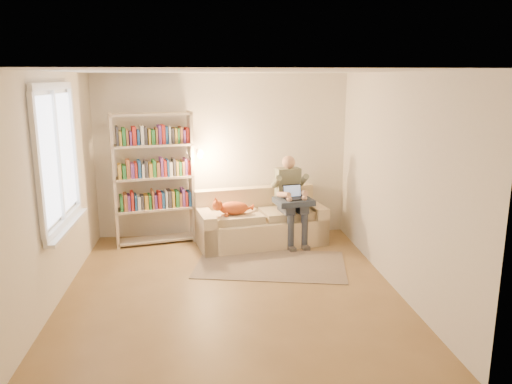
{
  "coord_description": "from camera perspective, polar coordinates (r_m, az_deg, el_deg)",
  "views": [
    {
      "loc": [
        -0.3,
        -5.68,
        2.54
      ],
      "look_at": [
        0.41,
        1.0,
        0.99
      ],
      "focal_mm": 35.0,
      "sensor_mm": 36.0,
      "label": 1
    }
  ],
  "objects": [
    {
      "name": "floor",
      "position": [
        6.23,
        -2.87,
        -11.04
      ],
      "size": [
        4.5,
        4.5,
        0.0
      ],
      "primitive_type": "plane",
      "color": "brown",
      "rests_on": "ground"
    },
    {
      "name": "cat",
      "position": [
        7.48,
        -2.73,
        -1.79
      ],
      "size": [
        0.65,
        0.32,
        0.25
      ],
      "rotation": [
        0.0,
        0.0,
        0.18
      ],
      "color": "orange",
      "rests_on": "sofa"
    },
    {
      "name": "wall_right",
      "position": [
        6.25,
        15.61,
        1.1
      ],
      "size": [
        0.02,
        4.5,
        2.6
      ],
      "primitive_type": "cube",
      "color": "silver",
      "rests_on": "floor"
    },
    {
      "name": "laptop",
      "position": [
        7.56,
        4.04,
        -0.37
      ],
      "size": [
        0.33,
        0.29,
        0.26
      ],
      "rotation": [
        0.0,
        0.0,
        0.18
      ],
      "color": "black",
      "rests_on": "blanket"
    },
    {
      "name": "blanket",
      "position": [
        7.58,
        4.05,
        -1.08
      ],
      "size": [
        0.62,
        0.54,
        0.08
      ],
      "primitive_type": "cube",
      "rotation": [
        0.0,
        0.0,
        0.18
      ],
      "color": "#273244",
      "rests_on": "person"
    },
    {
      "name": "rug",
      "position": [
        6.98,
        1.69,
        -8.28
      ],
      "size": [
        2.24,
        1.59,
        0.01
      ],
      "primitive_type": "cube",
      "rotation": [
        0.0,
        0.0,
        -0.2
      ],
      "color": "#81705E",
      "rests_on": "floor"
    },
    {
      "name": "wall_back",
      "position": [
        8.04,
        -3.89,
        4.11
      ],
      "size": [
        4.0,
        0.02,
        2.6
      ],
      "primitive_type": "cube",
      "color": "silver",
      "rests_on": "floor"
    },
    {
      "name": "person",
      "position": [
        7.68,
        3.99,
        -0.32
      ],
      "size": [
        0.46,
        0.64,
        1.36
      ],
      "rotation": [
        0.0,
        0.0,
        0.18
      ],
      "color": "gray",
      "rests_on": "sofa"
    },
    {
      "name": "sofa",
      "position": [
        7.8,
        0.44,
        -3.67
      ],
      "size": [
        2.07,
        1.21,
        0.82
      ],
      "rotation": [
        0.0,
        0.0,
        0.18
      ],
      "color": "beige",
      "rests_on": "floor"
    },
    {
      "name": "wall_front",
      "position": [
        3.66,
        -1.07,
        -6.76
      ],
      "size": [
        4.0,
        0.02,
        2.6
      ],
      "primitive_type": "cube",
      "color": "silver",
      "rests_on": "floor"
    },
    {
      "name": "bookshelf",
      "position": [
        7.75,
        -11.63,
        2.23
      ],
      "size": [
        1.39,
        0.55,
        2.04
      ],
      "rotation": [
        0.0,
        0.0,
        0.21
      ],
      "color": "#C5B395",
      "rests_on": "floor"
    },
    {
      "name": "ceiling",
      "position": [
        5.69,
        -3.17,
        13.61
      ],
      "size": [
        4.0,
        4.5,
        0.02
      ],
      "primitive_type": "cube",
      "color": "white",
      "rests_on": "wall_back"
    },
    {
      "name": "wall_left",
      "position": [
        6.06,
        -22.25,
        0.24
      ],
      "size": [
        0.02,
        4.5,
        2.6
      ],
      "primitive_type": "cube",
      "color": "silver",
      "rests_on": "floor"
    },
    {
      "name": "window",
      "position": [
        6.22,
        -21.34,
        1.33
      ],
      "size": [
        0.12,
        1.52,
        1.69
      ],
      "color": "white",
      "rests_on": "wall_left"
    }
  ]
}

